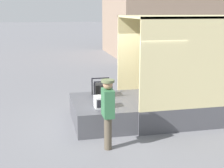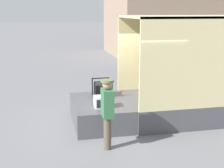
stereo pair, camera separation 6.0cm
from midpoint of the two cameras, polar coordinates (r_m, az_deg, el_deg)
ground_plane at (r=9.42m, az=2.90°, el=-6.70°), size 160.00×160.00×0.00m
tailgate_deck at (r=9.15m, az=-1.92°, el=-5.15°), size 1.59×2.30×0.65m
microwave at (r=8.47m, az=-1.52°, el=-3.26°), size 0.45×0.37×0.31m
portable_generator at (r=9.54m, az=-1.55°, el=-1.06°), size 0.56×0.52×0.53m
worker_person at (r=7.22m, az=-0.62°, el=-4.30°), size 0.30×0.44×1.69m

